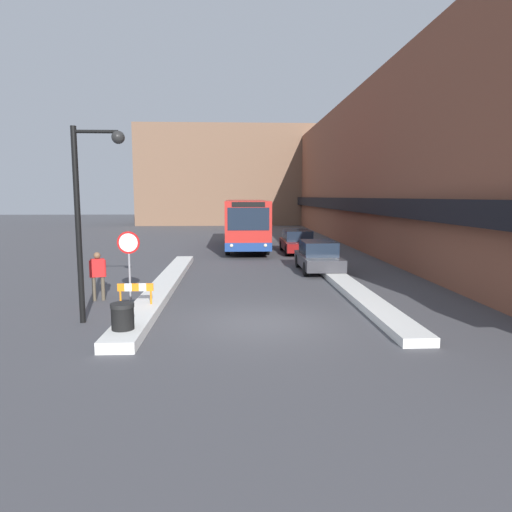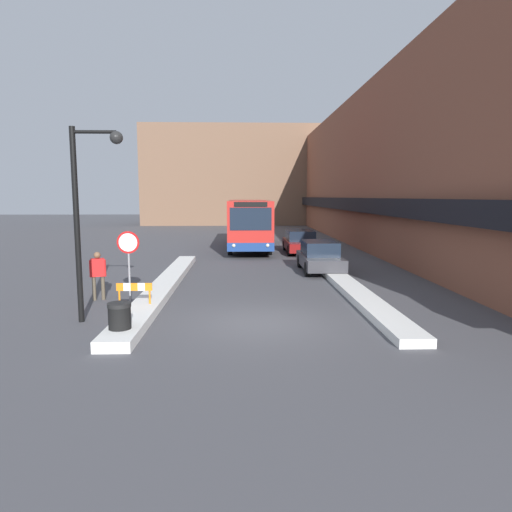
{
  "view_description": "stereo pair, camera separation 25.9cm",
  "coord_description": "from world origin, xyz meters",
  "px_view_note": "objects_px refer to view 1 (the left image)",
  "views": [
    {
      "loc": [
        -0.85,
        -12.71,
        3.6
      ],
      "look_at": [
        -0.02,
        4.52,
        1.34
      ],
      "focal_mm": 32.0,
      "sensor_mm": 36.0,
      "label": 1
    },
    {
      "loc": [
        -0.59,
        -12.72,
        3.6
      ],
      "look_at": [
        -0.02,
        4.52,
        1.34
      ],
      "focal_mm": 32.0,
      "sensor_mm": 36.0,
      "label": 2
    }
  ],
  "objects_px": {
    "trash_bin": "(123,322)",
    "construction_barricade": "(136,292)",
    "city_bus": "(246,222)",
    "pedestrian": "(98,272)",
    "parked_car_back": "(297,241)",
    "stop_sign": "(129,251)",
    "parked_car_front": "(318,256)",
    "street_lamp": "(88,201)"
  },
  "relations": [
    {
      "from": "city_bus",
      "to": "trash_bin",
      "type": "distance_m",
      "value": 20.87
    },
    {
      "from": "street_lamp",
      "to": "construction_barricade",
      "type": "distance_m",
      "value": 3.14
    },
    {
      "from": "stop_sign",
      "to": "street_lamp",
      "type": "xyz_separation_m",
      "value": [
        -0.48,
        -2.5,
        1.71
      ]
    },
    {
      "from": "city_bus",
      "to": "trash_bin",
      "type": "relative_size",
      "value": 12.7
    },
    {
      "from": "parked_car_back",
      "to": "trash_bin",
      "type": "distance_m",
      "value": 18.96
    },
    {
      "from": "parked_car_back",
      "to": "construction_barricade",
      "type": "distance_m",
      "value": 16.58
    },
    {
      "from": "street_lamp",
      "to": "pedestrian",
      "type": "height_order",
      "value": "street_lamp"
    },
    {
      "from": "parked_car_front",
      "to": "parked_car_back",
      "type": "bearing_deg",
      "value": 90.0
    },
    {
      "from": "parked_car_front",
      "to": "stop_sign",
      "type": "bearing_deg",
      "value": -141.15
    },
    {
      "from": "city_bus",
      "to": "parked_car_back",
      "type": "distance_m",
      "value": 4.44
    },
    {
      "from": "stop_sign",
      "to": "trash_bin",
      "type": "bearing_deg",
      "value": -79.78
    },
    {
      "from": "parked_car_back",
      "to": "construction_barricade",
      "type": "relative_size",
      "value": 4.32
    },
    {
      "from": "city_bus",
      "to": "parked_car_back",
      "type": "bearing_deg",
      "value": -41.15
    },
    {
      "from": "stop_sign",
      "to": "city_bus",
      "type": "bearing_deg",
      "value": 74.96
    },
    {
      "from": "parked_car_front",
      "to": "stop_sign",
      "type": "xyz_separation_m",
      "value": [
        -7.62,
        -6.14,
        1.04
      ]
    },
    {
      "from": "city_bus",
      "to": "parked_car_front",
      "type": "bearing_deg",
      "value": -72.31
    },
    {
      "from": "parked_car_front",
      "to": "parked_car_back",
      "type": "distance_m",
      "value": 7.33
    },
    {
      "from": "city_bus",
      "to": "pedestrian",
      "type": "bearing_deg",
      "value": -109.09
    },
    {
      "from": "stop_sign",
      "to": "pedestrian",
      "type": "bearing_deg",
      "value": 165.16
    },
    {
      "from": "pedestrian",
      "to": "stop_sign",
      "type": "bearing_deg",
      "value": -32.72
    },
    {
      "from": "parked_car_back",
      "to": "pedestrian",
      "type": "height_order",
      "value": "pedestrian"
    },
    {
      "from": "trash_bin",
      "to": "parked_car_front",
      "type": "bearing_deg",
      "value": 56.45
    },
    {
      "from": "pedestrian",
      "to": "trash_bin",
      "type": "distance_m",
      "value": 4.93
    },
    {
      "from": "parked_car_front",
      "to": "street_lamp",
      "type": "relative_size",
      "value": 0.76
    },
    {
      "from": "parked_car_back",
      "to": "stop_sign",
      "type": "distance_m",
      "value": 15.51
    },
    {
      "from": "trash_bin",
      "to": "city_bus",
      "type": "bearing_deg",
      "value": 79.99
    },
    {
      "from": "stop_sign",
      "to": "pedestrian",
      "type": "relative_size",
      "value": 1.43
    },
    {
      "from": "street_lamp",
      "to": "pedestrian",
      "type": "relative_size",
      "value": 3.24
    },
    {
      "from": "parked_car_front",
      "to": "street_lamp",
      "type": "height_order",
      "value": "street_lamp"
    },
    {
      "from": "parked_car_front",
      "to": "street_lamp",
      "type": "bearing_deg",
      "value": -133.18
    },
    {
      "from": "parked_car_front",
      "to": "street_lamp",
      "type": "distance_m",
      "value": 12.16
    },
    {
      "from": "pedestrian",
      "to": "construction_barricade",
      "type": "relative_size",
      "value": 1.55
    },
    {
      "from": "stop_sign",
      "to": "parked_car_back",
      "type": "bearing_deg",
      "value": 60.49
    },
    {
      "from": "trash_bin",
      "to": "construction_barricade",
      "type": "relative_size",
      "value": 0.86
    },
    {
      "from": "trash_bin",
      "to": "pedestrian",
      "type": "bearing_deg",
      "value": 112.97
    },
    {
      "from": "parked_car_front",
      "to": "construction_barricade",
      "type": "bearing_deg",
      "value": -132.88
    },
    {
      "from": "parked_car_back",
      "to": "construction_barricade",
      "type": "height_order",
      "value": "parked_car_back"
    },
    {
      "from": "parked_car_front",
      "to": "construction_barricade",
      "type": "relative_size",
      "value": 3.83
    },
    {
      "from": "stop_sign",
      "to": "pedestrian",
      "type": "xyz_separation_m",
      "value": [
        -1.15,
        0.31,
        -0.75
      ]
    },
    {
      "from": "parked_car_back",
      "to": "trash_bin",
      "type": "bearing_deg",
      "value": -111.22
    },
    {
      "from": "city_bus",
      "to": "construction_barricade",
      "type": "distance_m",
      "value": 18.26
    },
    {
      "from": "parked_car_front",
      "to": "trash_bin",
      "type": "relative_size",
      "value": 4.43
    }
  ]
}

